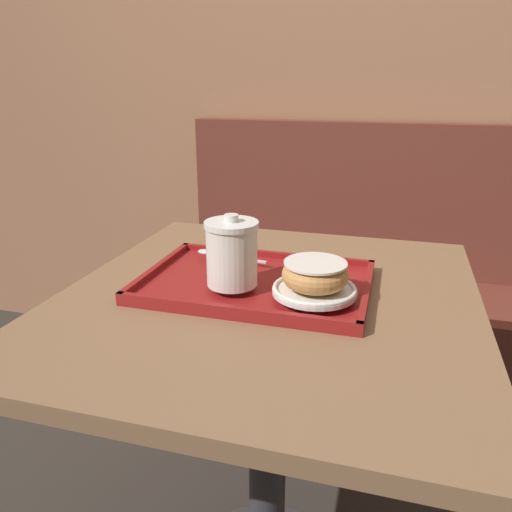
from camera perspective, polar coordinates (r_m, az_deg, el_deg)
wall_behind at (r=1.95m, az=10.30°, el=20.96°), size 8.00×0.05×2.40m
booth_bench at (r=1.90m, az=10.47°, el=-6.57°), size 1.26×0.44×1.00m
cafe_table at (r=1.04m, az=1.39°, el=-13.95°), size 0.77×0.82×0.76m
serving_tray at (r=0.97m, az=0.00°, el=-3.15°), size 0.43×0.30×0.02m
coffee_cup_front at (r=0.90m, az=-2.78°, el=0.35°), size 0.10×0.10×0.13m
plate_with_chocolate_donut at (r=0.89m, az=6.69°, el=-3.86°), size 0.15×0.15×0.01m
donut_chocolate_glazed at (r=0.88m, az=6.76°, el=-2.07°), size 0.12×0.12×0.05m
spoon at (r=1.07m, az=-4.61°, el=0.23°), size 0.16×0.04×0.01m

